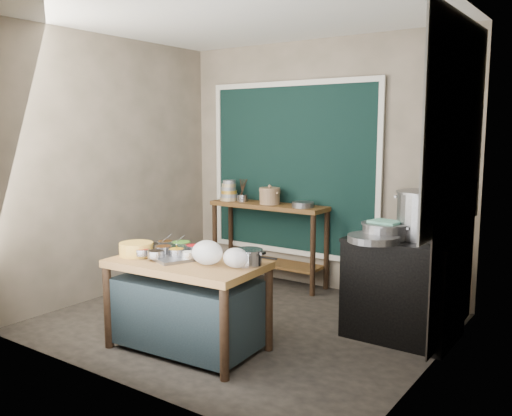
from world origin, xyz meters
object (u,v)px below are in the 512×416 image
Objects in this scene: back_counter at (268,243)px; steamer at (385,231)px; condiment_tray at (172,255)px; saucepan at (248,257)px; yellow_basin at (136,249)px; utensil_cup at (243,198)px; prep_table at (188,305)px; stove_block at (403,289)px; ceramic_crock at (270,197)px; stock_pot at (426,215)px.

steamer is (1.76, -0.85, 0.47)m from back_counter.
saucepan reaches higher than condiment_tray.
yellow_basin is at bearing -150.67° from condiment_tray.
back_counter is 2.16m from saucepan.
utensil_cup is at bearing -177.58° from back_counter.
back_counter reaches higher than prep_table.
stove_block is (1.35, 1.30, 0.05)m from prep_table.
saucepan is 0.92× the size of ceramic_crock.
stock_pot is at bearing -14.78° from utensil_cup.
utensil_cup is (-0.43, 2.12, 0.19)m from yellow_basin.
yellow_basin is at bearing -142.56° from stove_block.
ceramic_crock is at bearing 159.46° from stove_block.
back_counter is at bearing 101.42° from prep_table.
utensil_cup is 2.49m from stock_pot.
utensil_cup is (-0.70, 1.97, 0.23)m from condiment_tray.
stove_block is at bearing -151.57° from stock_pot.
steamer is (0.72, 1.01, 0.13)m from saucepan.
yellow_basin is 1.23× the size of saucepan.
back_counter is 2.23m from stock_pot.
stock_pot is at bearing 37.90° from condiment_tray.
yellow_basin is (0.07, -2.13, 0.33)m from back_counter.
ceramic_crock is at bearing 111.98° from saucepan.
ceramic_crock reaches higher than stove_block.
saucepan reaches higher than yellow_basin.
utensil_cup reaches higher than stove_block.
stock_pot is at bearing 43.47° from saucepan.
back_counter reaches higher than stove_block.
condiment_tray is at bearing -80.31° from back_counter.
utensil_cup reaches higher than condiment_tray.
prep_table is 2.30m from utensil_cup.
back_counter is at bearing 99.69° from condiment_tray.
saucepan is 2.10m from ceramic_crock.
prep_table is at bearing -65.69° from utensil_cup.
saucepan is at bearing -52.70° from utensil_cup.
back_counter is (-0.55, 2.03, 0.10)m from prep_table.
prep_table is 0.65m from yellow_basin.
back_counter is 2.04m from stove_block.
back_counter is 2.78× the size of stock_pot.
saucepan is (0.70, 0.12, 0.05)m from condiment_tray.
stove_block is 1.63× the size of condiment_tray.
stove_block is at bearing -20.54° from ceramic_crock.
utensil_cup reaches higher than saucepan.
back_counter is at bearing 154.30° from steamer.
utensil_cup is 0.27× the size of stock_pot.
prep_table is at bearing -75.65° from ceramic_crock.
prep_table is at bearing -167.93° from saucepan.
stove_block is 2.44m from utensil_cup.
stove_block is at bearing 38.68° from condiment_tray.
ceramic_crock is 1.91m from steamer.
yellow_basin is at bearing -88.16° from back_counter.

